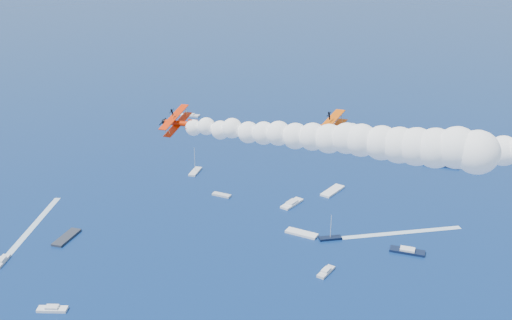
% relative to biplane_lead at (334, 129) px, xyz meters
% --- Properties ---
extents(biplane_lead, '(8.93, 10.20, 7.23)m').
position_rel_biplane_lead_xyz_m(biplane_lead, '(0.00, 0.00, 0.00)').
color(biplane_lead, '#E25104').
extents(biplane_trail, '(7.28, 8.84, 7.01)m').
position_rel_biplane_lead_xyz_m(biplane_trail, '(-23.82, -9.53, 0.69)').
color(biplane_trail, red).
extents(smoke_trail_lead, '(50.83, 21.57, 9.48)m').
position_rel_biplane_lead_xyz_m(smoke_trail_lead, '(24.73, -4.30, 1.87)').
color(smoke_trail_lead, white).
extents(smoke_trail_trail, '(50.42, 14.03, 9.48)m').
position_rel_biplane_lead_xyz_m(smoke_trail_trail, '(1.18, -11.75, 2.56)').
color(smoke_trail_trail, white).
extents(spectator_boats, '(246.50, 170.37, 0.70)m').
position_rel_biplane_lead_xyz_m(spectator_boats, '(-2.81, 90.76, -54.66)').
color(spectator_boats, black).
rests_on(spectator_boats, ground).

